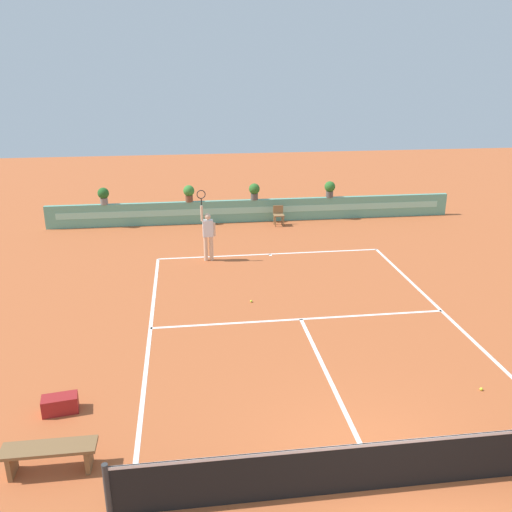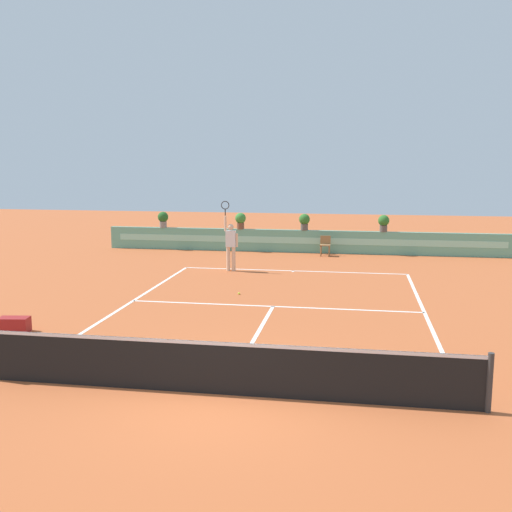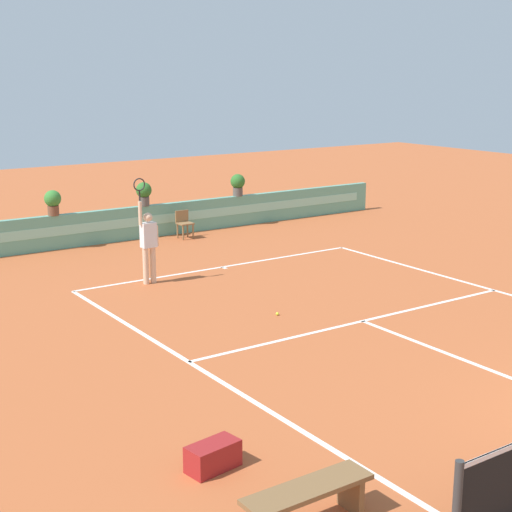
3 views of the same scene
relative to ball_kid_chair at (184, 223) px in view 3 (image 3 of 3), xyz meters
The scene contains 11 objects.
ground_plane 9.72m from the ball_kid_chair, 95.73° to the right, with size 60.00×60.00×0.00m, color #B2562D.
court_lines 9.00m from the ball_kid_chair, 96.19° to the right, with size 8.32×11.94×0.01m.
back_wall_barrier 1.21m from the ball_kid_chair, 143.02° to the left, with size 18.00×0.21×1.00m.
ball_kid_chair is the anchor object (origin of this frame).
bench_courtside 15.89m from the ball_kid_chair, 114.17° to the right, with size 1.60×0.44×0.51m.
gear_bag 14.41m from the ball_kid_chair, 117.69° to the right, with size 0.70×0.36×0.36m, color maroon.
tennis_player 5.29m from the ball_kid_chair, 128.35° to the right, with size 0.62×0.24×2.58m.
tennis_ball_mid_court 8.26m from the ball_kid_chair, 105.45° to the right, with size 0.07×0.07×0.07m, color #CCE033.
potted_plant_centre 1.53m from the ball_kid_chair, 143.02° to the left, with size 0.48×0.48×0.72m.
potted_plant_left 4.02m from the ball_kid_chair, 169.21° to the left, with size 0.48×0.48×0.72m.
potted_plant_right 2.72m from the ball_kid_chair, 16.63° to the left, with size 0.48×0.48×0.72m.
Camera 3 is at (-10.44, -5.00, 5.03)m, focal length 54.66 mm.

